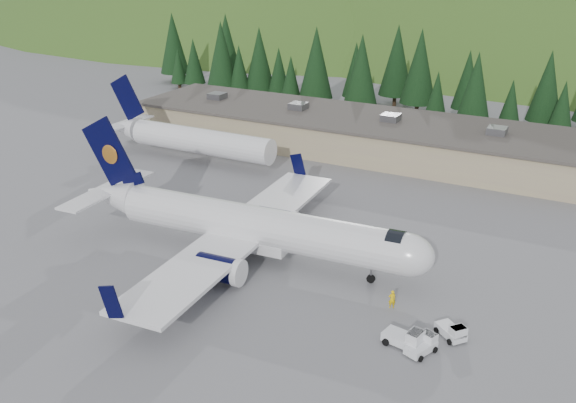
# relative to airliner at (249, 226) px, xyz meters

# --- Properties ---
(ground) EXTENTS (600.00, 600.00, 0.00)m
(ground) POSITION_rel_airliner_xyz_m (1.11, 0.06, -3.37)
(ground) COLOR slate
(airliner) EXTENTS (38.14, 35.76, 12.66)m
(airliner) POSITION_rel_airliner_xyz_m (0.00, 0.00, 0.00)
(airliner) COLOR white
(airliner) RESTS_ON ground
(second_airliner) EXTENTS (27.50, 11.00, 10.05)m
(second_airliner) POSITION_rel_airliner_xyz_m (-23.81, 22.06, -0.05)
(second_airliner) COLOR white
(second_airliner) RESTS_ON ground
(baggage_tug_a) EXTENTS (3.31, 2.32, 1.64)m
(baggage_tug_a) POSITION_rel_airliner_xyz_m (18.60, -7.53, -2.64)
(baggage_tug_a) COLOR silver
(baggage_tug_a) RESTS_ON ground
(baggage_tug_b) EXTENTS (2.88, 2.70, 1.41)m
(baggage_tug_b) POSITION_rel_airliner_xyz_m (21.51, -4.75, -2.74)
(baggage_tug_b) COLOR silver
(baggage_tug_b) RESTS_ON ground
(baggage_tug_c) EXTENTS (2.30, 2.91, 1.39)m
(baggage_tug_c) POSITION_rel_airliner_xyz_m (19.95, -7.56, -2.75)
(baggage_tug_c) COLOR silver
(baggage_tug_c) RESTS_ON ground
(terminal_building) EXTENTS (71.00, 17.00, 6.10)m
(terminal_building) POSITION_rel_airliner_xyz_m (-3.90, 38.06, -0.75)
(terminal_building) COLOR tan
(terminal_building) RESTS_ON ground
(ramp_worker) EXTENTS (0.73, 0.65, 1.69)m
(ramp_worker) POSITION_rel_airliner_xyz_m (15.72, -2.59, -2.53)
(ramp_worker) COLOR yellow
(ramp_worker) RESTS_ON ground
(tree_line) EXTENTS (113.36, 17.89, 14.26)m
(tree_line) POSITION_rel_airliner_xyz_m (-10.59, 61.13, 4.25)
(tree_line) COLOR black
(tree_line) RESTS_ON ground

